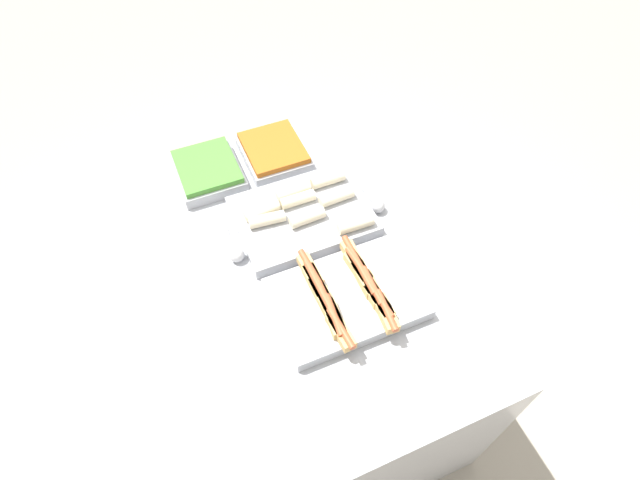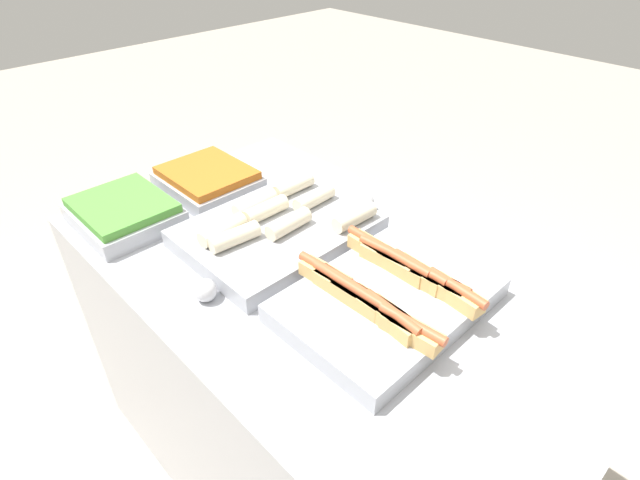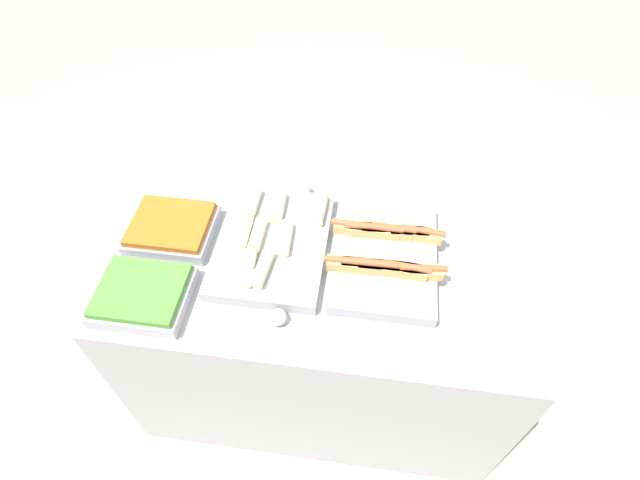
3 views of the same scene
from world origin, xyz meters
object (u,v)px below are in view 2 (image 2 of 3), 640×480
(tray_side_front, at_px, (124,213))
(tray_wraps, at_px, (278,228))
(serving_spoon_near, at_px, (203,289))
(tray_hotdogs, at_px, (388,295))
(serving_spoon_far, at_px, (363,202))
(tray_side_back, at_px, (208,180))

(tray_side_front, bearing_deg, tray_wraps, 36.68)
(tray_wraps, bearing_deg, serving_spoon_near, -76.86)
(tray_hotdogs, bearing_deg, serving_spoon_far, 139.56)
(tray_wraps, distance_m, tray_side_back, 0.37)
(tray_wraps, relative_size, tray_side_back, 1.71)
(tray_side_back, relative_size, serving_spoon_near, 1.23)
(tray_side_front, bearing_deg, serving_spoon_far, 52.49)
(serving_spoon_near, height_order, serving_spoon_far, same)
(tray_wraps, xyz_separation_m, serving_spoon_far, (0.06, 0.28, -0.01))
(tray_side_front, distance_m, serving_spoon_near, 0.44)
(serving_spoon_far, bearing_deg, tray_wraps, -102.02)
(tray_hotdogs, bearing_deg, tray_side_back, 178.77)
(tray_hotdogs, distance_m, serving_spoon_near, 0.44)
(tray_hotdogs, relative_size, serving_spoon_near, 2.05)
(tray_side_back, xyz_separation_m, serving_spoon_near, (0.44, -0.30, -0.01))
(tray_hotdogs, height_order, serving_spoon_far, tray_hotdogs)
(tray_hotdogs, xyz_separation_m, tray_wraps, (-0.40, 0.00, -0.01))
(tray_side_back, bearing_deg, serving_spoon_far, 32.31)
(tray_wraps, relative_size, serving_spoon_far, 2.29)
(tray_wraps, height_order, tray_side_front, tray_wraps)
(tray_side_back, bearing_deg, serving_spoon_near, -34.90)
(serving_spoon_near, bearing_deg, serving_spoon_far, 90.74)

